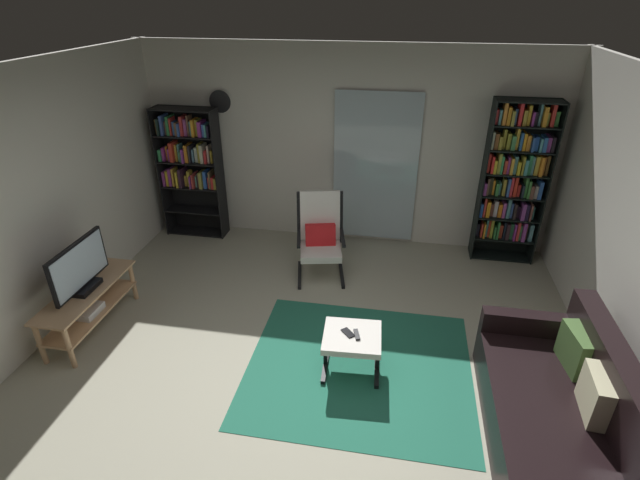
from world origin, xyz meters
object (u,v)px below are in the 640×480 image
object	(u,v)px
leather_sofa	(564,420)
cell_phone	(348,333)
tv_stand	(89,303)
bookshelf_near_tv	(190,163)
television	(80,269)
ottoman	(352,341)
bookshelf_near_sofa	(514,179)
tv_remote	(357,335)
wall_clock	(220,101)
lounge_armchair	(320,233)

from	to	relation	value
leather_sofa	cell_phone	size ratio (longest dim) A/B	14.03
tv_stand	bookshelf_near_tv	size ratio (longest dim) A/B	0.69
television	leather_sofa	distance (m)	4.45
television	ottoman	size ratio (longest dim) A/B	1.48
bookshelf_near_tv	bookshelf_near_sofa	size ratio (longest dim) A/B	0.88
bookshelf_near_sofa	television	bearing A→B (deg)	-152.19
tv_remote	cell_phone	bearing A→B (deg)	153.64
tv_remote	wall_clock	distance (m)	3.66
lounge_armchair	cell_phone	bearing A→B (deg)	-71.62
bookshelf_near_tv	bookshelf_near_sofa	world-z (taller)	bookshelf_near_sofa
tv_stand	bookshelf_near_sofa	size ratio (longest dim) A/B	0.60
leather_sofa	tv_remote	bearing A→B (deg)	160.07
bookshelf_near_sofa	leather_sofa	distance (m)	3.14
tv_stand	television	distance (m)	0.40
tv_remote	wall_clock	size ratio (longest dim) A/B	0.50
television	wall_clock	distance (m)	2.79
television	ottoman	world-z (taller)	television
cell_phone	wall_clock	bearing A→B (deg)	86.74
lounge_armchair	television	bearing A→B (deg)	-144.48
tv_stand	bookshelf_near_tv	bearing A→B (deg)	85.46
tv_stand	bookshelf_near_sofa	bearing A→B (deg)	27.90
bookshelf_near_sofa	tv_stand	bearing A→B (deg)	-152.10
bookshelf_near_tv	ottoman	distance (m)	3.58
ottoman	bookshelf_near_tv	bearing A→B (deg)	136.12
tv_stand	wall_clock	bearing A→B (deg)	75.74
tv_remote	wall_clock	bearing A→B (deg)	113.25
leather_sofa	cell_phone	xyz separation A→B (m)	(-1.70, 0.60, 0.10)
leather_sofa	tv_stand	bearing A→B (deg)	170.76
lounge_armchair	wall_clock	bearing A→B (deg)	147.38
ottoman	lounge_armchair	bearing A→B (deg)	109.49
bookshelf_near_sofa	ottoman	xyz separation A→B (m)	(-1.69, -2.45, -0.75)
lounge_armchair	wall_clock	xyz separation A→B (m)	(-1.50, 0.96, 1.32)
bookshelf_near_tv	lounge_armchair	bearing A→B (deg)	-21.91
cell_phone	bookshelf_near_sofa	bearing A→B (deg)	13.23
bookshelf_near_sofa	tv_remote	distance (m)	3.03
wall_clock	ottoman	bearing A→B (deg)	-51.41
bookshelf_near_sofa	lounge_armchair	distance (m)	2.47
television	leather_sofa	size ratio (longest dim) A/B	0.41
bookshelf_near_tv	leather_sofa	bearing A→B (deg)	-35.78
tv_stand	wall_clock	world-z (taller)	wall_clock
television	ottoman	distance (m)	2.74
wall_clock	leather_sofa	bearing A→B (deg)	-40.49
cell_phone	wall_clock	xyz separation A→B (m)	(-2.04, 2.59, 1.45)
tv_stand	leather_sofa	size ratio (longest dim) A/B	0.63
television	lounge_armchair	world-z (taller)	lounge_armchair
leather_sofa	wall_clock	distance (m)	5.16
bookshelf_near_sofa	cell_phone	world-z (taller)	bookshelf_near_sofa
tv_stand	tv_remote	world-z (taller)	tv_stand
bookshelf_near_sofa	lounge_armchair	bearing A→B (deg)	-160.55
television	leather_sofa	world-z (taller)	television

